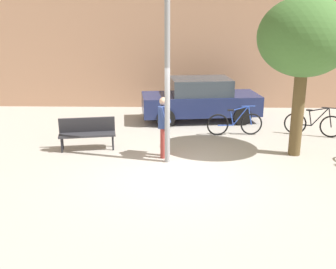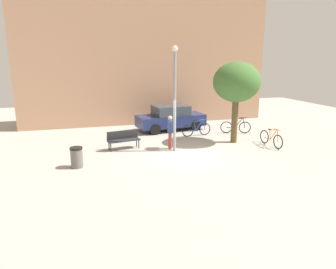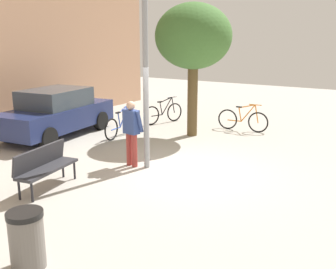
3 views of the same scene
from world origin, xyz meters
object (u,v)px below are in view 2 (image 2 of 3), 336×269
plaza_tree (237,83)px  parked_car_navy (171,118)px  trash_bin (77,157)px  bicycle_black (236,127)px  park_bench (123,138)px  bicycle_blue (197,129)px  lamppost (175,93)px  person_by_lamppost (170,130)px  bicycle_orange (271,139)px

plaza_tree → parked_car_navy: 5.07m
trash_bin → plaza_tree: bearing=12.8°
bicycle_black → trash_bin: (-9.18, -3.69, 0.05)m
park_bench → parked_car_navy: (3.43, 3.39, 0.23)m
park_bench → bicycle_blue: size_ratio=0.92×
parked_car_navy → lamppost: bearing=-103.9°
plaza_tree → bicycle_black: (1.09, 1.85, -2.79)m
bicycle_black → plaza_tree: bearing=-120.5°
plaza_tree → trash_bin: 8.74m
person_by_lamppost → plaza_tree: 4.27m
park_bench → parked_car_navy: 4.83m
bicycle_black → trash_bin: 9.89m
lamppost → parked_car_navy: size_ratio=1.13×
lamppost → person_by_lamppost: lamppost is taller
plaza_tree → parked_car_navy: plaza_tree is taller
parked_car_navy → bicycle_orange: bearing=-51.3°
person_by_lamppost → park_bench: person_by_lamppost is taller
person_by_lamppost → parked_car_navy: person_by_lamppost is taller
parked_car_navy → trash_bin: 7.96m
plaza_tree → bicycle_blue: plaza_tree is taller
park_bench → trash_bin: size_ratio=1.93×
person_by_lamppost → bicycle_black: (4.73, 2.13, -0.58)m
park_bench → trash_bin: bearing=-135.3°
plaza_tree → bicycle_orange: bearing=-38.1°
bicycle_blue → bicycle_orange: same height
bicycle_blue → bicycle_orange: (2.92, -3.04, 0.00)m
plaza_tree → bicycle_orange: (1.50, -1.18, -2.79)m
lamppost → parked_car_navy: bearing=76.1°
parked_car_navy → bicycle_black: bearing=-28.3°
bicycle_black → lamppost: bearing=-151.4°
plaza_tree → bicycle_orange: plaza_tree is taller
park_bench → bicycle_orange: (7.38, -1.54, -0.16)m
park_bench → bicycle_blue: (4.46, 1.50, -0.16)m
parked_car_navy → plaza_tree: bearing=-56.9°
person_by_lamppost → bicycle_blue: size_ratio=0.92×
park_bench → lamppost: bearing=-23.7°
person_by_lamppost → bicycle_black: size_ratio=0.97×
trash_bin → bicycle_black: bearing=21.9°
lamppost → plaza_tree: (3.53, 0.67, 0.35)m
park_bench → trash_bin: (-2.22, -2.20, -0.11)m
person_by_lamppost → parked_car_navy: 4.21m
plaza_tree → trash_bin: plaza_tree is taller
person_by_lamppost → park_bench: (-2.23, 0.64, -0.42)m
person_by_lamppost → park_bench: bearing=163.9°
bicycle_black → trash_bin: size_ratio=2.01×
park_bench → bicycle_blue: bearing=18.7°
lamppost → person_by_lamppost: 1.90m
bicycle_orange → trash_bin: (-9.60, -0.66, 0.05)m
lamppost → bicycle_blue: (2.12, 2.53, -2.44)m
trash_bin → bicycle_blue: bearing=29.0°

